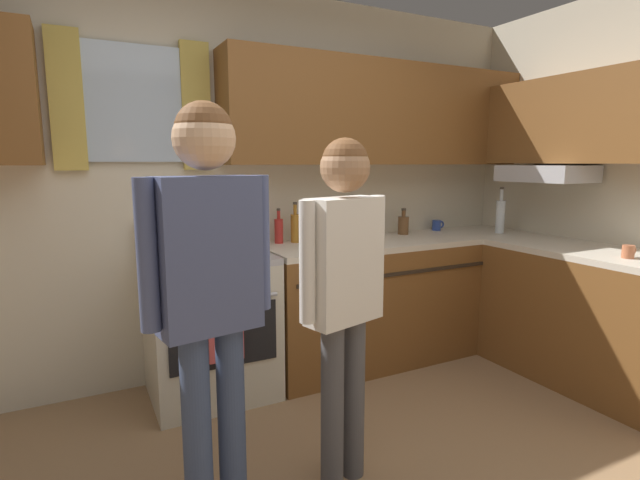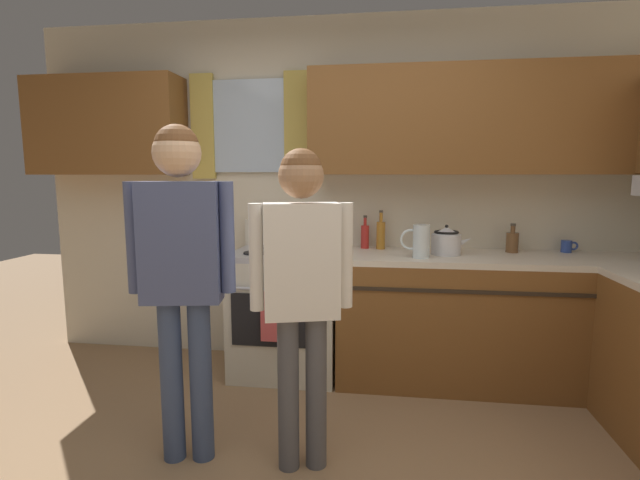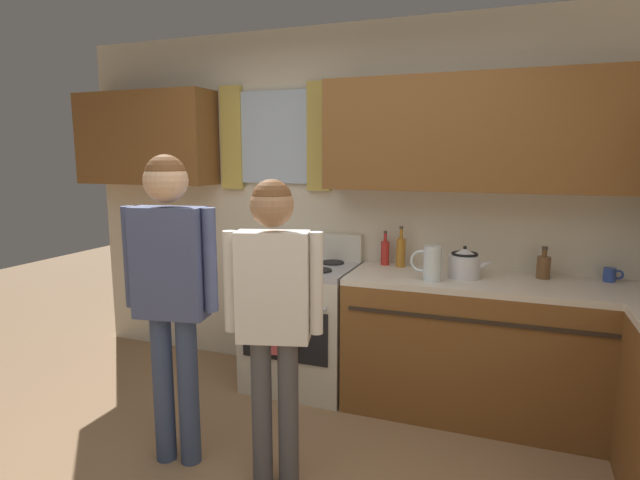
% 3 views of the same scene
% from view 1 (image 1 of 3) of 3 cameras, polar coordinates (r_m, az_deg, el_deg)
% --- Properties ---
extents(back_wall_unit, '(4.60, 0.42, 2.60)m').
position_cam_1_polar(back_wall_unit, '(3.34, -8.73, 9.97)').
color(back_wall_unit, beige).
rests_on(back_wall_unit, ground).
extents(kitchen_counter_run, '(2.20, 2.04, 0.90)m').
position_cam_1_polar(kitchen_counter_run, '(3.68, 17.51, -7.24)').
color(kitchen_counter_run, brown).
rests_on(kitchen_counter_run, ground).
extents(stove_oven, '(0.74, 0.67, 1.10)m').
position_cam_1_polar(stove_oven, '(3.14, -12.83, -9.52)').
color(stove_oven, beige).
rests_on(stove_oven, ground).
extents(bottle_squat_brown, '(0.08, 0.08, 0.21)m').
position_cam_1_polar(bottle_squat_brown, '(3.86, 9.82, 1.81)').
color(bottle_squat_brown, brown).
rests_on(bottle_squat_brown, kitchen_counter_run).
extents(bottle_tall_clear, '(0.07, 0.07, 0.37)m').
position_cam_1_polar(bottle_tall_clear, '(4.12, 20.54, 2.72)').
color(bottle_tall_clear, silver).
rests_on(bottle_tall_clear, kitchen_counter_run).
extents(bottle_sauce_red, '(0.06, 0.06, 0.25)m').
position_cam_1_polar(bottle_sauce_red, '(3.38, -4.89, 1.18)').
color(bottle_sauce_red, red).
rests_on(bottle_sauce_red, kitchen_counter_run).
extents(bottle_oil_amber, '(0.06, 0.06, 0.29)m').
position_cam_1_polar(bottle_oil_amber, '(3.41, -2.95, 1.53)').
color(bottle_oil_amber, '#B27223').
rests_on(bottle_oil_amber, kitchen_counter_run).
extents(mug_cobalt_blue, '(0.11, 0.07, 0.08)m').
position_cam_1_polar(mug_cobalt_blue, '(4.14, 13.66, 1.71)').
color(mug_cobalt_blue, '#2D479E').
rests_on(mug_cobalt_blue, kitchen_counter_run).
extents(cup_terracotta, '(0.11, 0.07, 0.08)m').
position_cam_1_polar(cup_terracotta, '(3.39, 32.67, -1.16)').
color(cup_terracotta, '#B76642').
rests_on(cup_terracotta, kitchen_counter_run).
extents(stovetop_kettle, '(0.27, 0.20, 0.21)m').
position_cam_1_polar(stovetop_kettle, '(3.46, 5.10, 1.39)').
color(stovetop_kettle, silver).
rests_on(stovetop_kettle, kitchen_counter_run).
extents(water_pitcher, '(0.19, 0.11, 0.22)m').
position_cam_1_polar(water_pitcher, '(3.23, 3.78, 1.13)').
color(water_pitcher, silver).
rests_on(water_pitcher, kitchen_counter_run).
extents(adult_left, '(0.51, 0.23, 1.68)m').
position_cam_1_polar(adult_left, '(1.86, -12.99, -3.65)').
color(adult_left, '#38476B').
rests_on(adult_left, ground).
extents(adult_in_plaid, '(0.47, 0.24, 1.56)m').
position_cam_1_polar(adult_in_plaid, '(2.10, 2.87, -3.99)').
color(adult_in_plaid, '#4C4C51').
rests_on(adult_in_plaid, ground).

